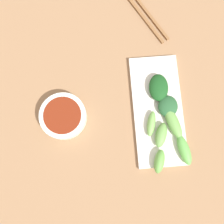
% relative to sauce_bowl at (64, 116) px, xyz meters
% --- Properties ---
extents(tabletop, '(2.10, 2.10, 0.02)m').
position_rel_sauce_bowl_xyz_m(tabletop, '(0.12, -0.02, -0.03)').
color(tabletop, '#98724F').
rests_on(tabletop, ground).
extents(sauce_bowl, '(0.12, 0.12, 0.04)m').
position_rel_sauce_bowl_xyz_m(sauce_bowl, '(0.00, 0.00, 0.00)').
color(sauce_bowl, white).
rests_on(sauce_bowl, tabletop).
extents(serving_plate, '(0.13, 0.31, 0.01)m').
position_rel_sauce_bowl_xyz_m(serving_plate, '(0.26, -0.00, -0.01)').
color(serving_plate, silver).
rests_on(serving_plate, tabletop).
extents(broccoli_leafy_0, '(0.06, 0.08, 0.03)m').
position_rel_sauce_bowl_xyz_m(broccoli_leafy_0, '(0.26, 0.06, 0.01)').
color(broccoli_leafy_0, '#194F1E').
rests_on(broccoli_leafy_0, serving_plate).
extents(broccoli_leafy_1, '(0.06, 0.07, 0.03)m').
position_rel_sauce_bowl_xyz_m(broccoli_leafy_1, '(0.28, 0.00, 0.01)').
color(broccoli_leafy_1, '#275930').
rests_on(broccoli_leafy_1, serving_plate).
extents(broccoli_stalk_2, '(0.05, 0.07, 0.03)m').
position_rel_sauce_bowl_xyz_m(broccoli_stalk_2, '(0.26, -0.07, 0.01)').
color(broccoli_stalk_2, '#6CA64F').
rests_on(broccoli_stalk_2, serving_plate).
extents(broccoli_stalk_3, '(0.04, 0.07, 0.02)m').
position_rel_sauce_bowl_xyz_m(broccoli_stalk_3, '(0.23, -0.04, 0.00)').
color(broccoli_stalk_3, '#76B356').
rests_on(broccoli_stalk_3, serving_plate).
extents(broccoli_stalk_4, '(0.05, 0.08, 0.03)m').
position_rel_sauce_bowl_xyz_m(broccoli_stalk_4, '(0.31, -0.11, 0.01)').
color(broccoli_stalk_4, '#63B34D').
rests_on(broccoli_stalk_4, serving_plate).
extents(broccoli_stalk_5, '(0.04, 0.07, 0.03)m').
position_rel_sauce_bowl_xyz_m(broccoli_stalk_5, '(0.24, -0.14, 0.01)').
color(broccoli_stalk_5, '#67AD4A').
rests_on(broccoli_stalk_5, serving_plate).
extents(broccoli_stalk_6, '(0.06, 0.10, 0.03)m').
position_rel_sauce_bowl_xyz_m(broccoli_stalk_6, '(0.29, -0.04, 0.01)').
color(broccoli_stalk_6, '#6BA64E').
rests_on(broccoli_stalk_6, serving_plate).
extents(chopsticks, '(0.14, 0.21, 0.01)m').
position_rel_sauce_bowl_xyz_m(chopsticks, '(0.24, 0.30, -0.01)').
color(chopsticks, olive).
rests_on(chopsticks, tabletop).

